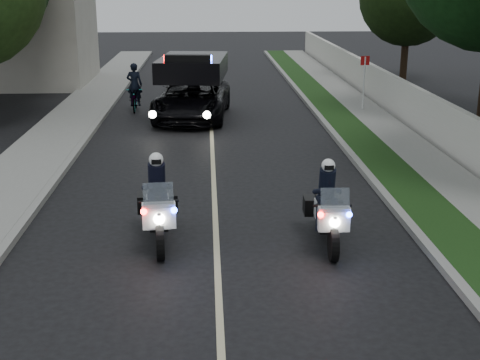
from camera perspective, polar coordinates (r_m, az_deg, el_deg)
The scene contains 15 objects.
curb_right at distance 18.80m, azimuth 10.25°, elevation 1.40°, with size 0.20×60.00×0.15m, color gray.
grass_verge at distance 18.97m, azimuth 12.31°, elevation 1.43°, with size 1.20×60.00×0.16m, color #193814.
sidewalk_right at distance 19.35m, azimuth 16.03°, elevation 1.46°, with size 1.40×60.00×0.16m, color gray.
property_wall at distance 19.53m, azimuth 18.97°, elevation 3.38°, with size 0.22×60.00×1.50m, color beige.
curb_left at distance 18.73m, azimuth -15.00°, elevation 1.03°, with size 0.20×60.00×0.15m, color gray.
sidewalk_left at distance 18.99m, azimuth -18.24°, elevation 0.98°, with size 2.00×60.00×0.16m, color gray.
building_far at distance 35.07m, azimuth -19.81°, elevation 13.53°, with size 8.00×6.00×7.00m, color #A8A396.
lane_marking at distance 18.33m, azimuth -2.35°, elevation 1.04°, with size 0.12×50.00×0.01m, color #BFB78C.
police_moto_left at distance 13.37m, azimuth -7.02°, elevation -5.30°, with size 0.75×2.13×1.81m, color silver, non-canonical shape.
police_moto_right at distance 13.30m, azimuth 7.51°, elevation -5.45°, with size 0.71×2.02×1.71m, color silver, non-canonical shape.
police_suv at distance 25.09m, azimuth -4.13°, elevation 5.38°, with size 2.55×5.51×2.68m, color black.
bicycle at distance 26.87m, azimuth -9.05°, elevation 5.99°, with size 0.63×1.80×0.94m, color black.
cyclist at distance 26.87m, azimuth -9.05°, elevation 5.99°, with size 0.61×0.41×1.70m, color black.
sign_post at distance 26.54m, azimuth 10.58°, elevation 5.77°, with size 0.36×0.36×2.30m, color #9F0B17, non-canonical shape.
tree_right_e at distance 35.48m, azimuth 13.94°, elevation 8.35°, with size 4.95×4.95×8.25m, color black, non-canonical shape.
Camera 1 is at (-0.15, -7.62, 5.05)m, focal length 49.09 mm.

